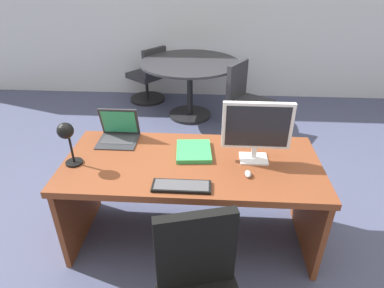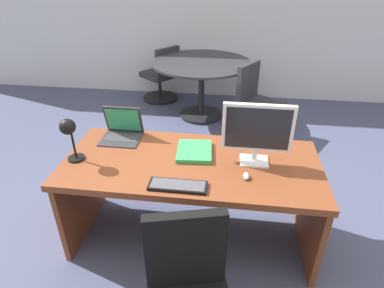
{
  "view_description": "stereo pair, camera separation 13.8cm",
  "coord_description": "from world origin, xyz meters",
  "px_view_note": "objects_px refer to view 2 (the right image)",
  "views": [
    {
      "loc": [
        0.13,
        -1.96,
        2.03
      ],
      "look_at": [
        0.0,
        0.04,
        0.87
      ],
      "focal_mm": 30.46,
      "sensor_mm": 36.0,
      "label": 1
    },
    {
      "loc": [
        0.26,
        -1.95,
        2.03
      ],
      "look_at": [
        0.0,
        0.04,
        0.87
      ],
      "focal_mm": 30.46,
      "sensor_mm": 36.0,
      "label": 2
    }
  ],
  "objects_px": {
    "mouse": "(246,176)",
    "book": "(194,151)",
    "desk": "(192,179)",
    "meeting_table": "(202,76)",
    "desk_lamp": "(69,132)",
    "meeting_chair_far": "(162,79)",
    "laptop": "(122,128)",
    "meeting_chair_near": "(257,108)",
    "keyboard": "(178,186)",
    "monitor": "(257,130)"
  },
  "relations": [
    {
      "from": "mouse",
      "to": "book",
      "type": "bearing_deg",
      "value": 144.68
    },
    {
      "from": "desk",
      "to": "meeting_table",
      "type": "relative_size",
      "value": 1.37
    },
    {
      "from": "book",
      "to": "meeting_table",
      "type": "distance_m",
      "value": 2.28
    },
    {
      "from": "desk_lamp",
      "to": "meeting_chair_far",
      "type": "distance_m",
      "value": 3.08
    },
    {
      "from": "laptop",
      "to": "meeting_chair_near",
      "type": "height_order",
      "value": "laptop"
    },
    {
      "from": "desk",
      "to": "meeting_chair_near",
      "type": "distance_m",
      "value": 1.96
    },
    {
      "from": "keyboard",
      "to": "desk_lamp",
      "type": "xyz_separation_m",
      "value": [
        -0.79,
        0.21,
        0.23
      ]
    },
    {
      "from": "meeting_chair_far",
      "to": "desk",
      "type": "bearing_deg",
      "value": -73.28
    },
    {
      "from": "monitor",
      "to": "meeting_chair_far",
      "type": "height_order",
      "value": "monitor"
    },
    {
      "from": "desk",
      "to": "book",
      "type": "height_order",
      "value": "book"
    },
    {
      "from": "meeting_chair_far",
      "to": "monitor",
      "type": "bearing_deg",
      "value": -65.42
    },
    {
      "from": "desk",
      "to": "meeting_table",
      "type": "xyz_separation_m",
      "value": [
        -0.18,
        2.34,
        0.04
      ]
    },
    {
      "from": "monitor",
      "to": "book",
      "type": "relative_size",
      "value": 1.49
    },
    {
      "from": "desk",
      "to": "book",
      "type": "distance_m",
      "value": 0.22
    },
    {
      "from": "book",
      "to": "meeting_chair_near",
      "type": "bearing_deg",
      "value": 72.44
    },
    {
      "from": "laptop",
      "to": "desk_lamp",
      "type": "relative_size",
      "value": 0.93
    },
    {
      "from": "meeting_table",
      "to": "meeting_chair_far",
      "type": "relative_size",
      "value": 1.55
    },
    {
      "from": "monitor",
      "to": "meeting_chair_near",
      "type": "bearing_deg",
      "value": 86.01
    },
    {
      "from": "keyboard",
      "to": "book",
      "type": "xyz_separation_m",
      "value": [
        0.05,
        0.42,
        0.01
      ]
    },
    {
      "from": "monitor",
      "to": "mouse",
      "type": "height_order",
      "value": "monitor"
    },
    {
      "from": "laptop",
      "to": "meeting_table",
      "type": "relative_size",
      "value": 0.23
    },
    {
      "from": "monitor",
      "to": "meeting_chair_near",
      "type": "distance_m",
      "value": 1.96
    },
    {
      "from": "monitor",
      "to": "desk_lamp",
      "type": "relative_size",
      "value": 1.44
    },
    {
      "from": "meeting_chair_near",
      "to": "desk",
      "type": "bearing_deg",
      "value": -107.16
    },
    {
      "from": "desk",
      "to": "desk_lamp",
      "type": "distance_m",
      "value": 0.94
    },
    {
      "from": "book",
      "to": "meeting_chair_near",
      "type": "relative_size",
      "value": 0.35
    },
    {
      "from": "meeting_chair_near",
      "to": "meeting_chair_far",
      "type": "distance_m",
      "value": 1.75
    },
    {
      "from": "meeting_table",
      "to": "mouse",
      "type": "bearing_deg",
      "value": -77.42
    },
    {
      "from": "book",
      "to": "meeting_chair_far",
      "type": "bearing_deg",
      "value": 107.26
    },
    {
      "from": "desk_lamp",
      "to": "mouse",
      "type": "bearing_deg",
      "value": -2.45
    },
    {
      "from": "keyboard",
      "to": "meeting_chair_near",
      "type": "height_order",
      "value": "meeting_chair_near"
    },
    {
      "from": "mouse",
      "to": "meeting_table",
      "type": "bearing_deg",
      "value": 102.58
    },
    {
      "from": "keyboard",
      "to": "meeting_table",
      "type": "relative_size",
      "value": 0.28
    },
    {
      "from": "laptop",
      "to": "mouse",
      "type": "relative_size",
      "value": 4.07
    },
    {
      "from": "keyboard",
      "to": "meeting_chair_far",
      "type": "bearing_deg",
      "value": 104.23
    },
    {
      "from": "book",
      "to": "meeting_chair_far",
      "type": "relative_size",
      "value": 0.37
    },
    {
      "from": "laptop",
      "to": "meeting_chair_far",
      "type": "height_order",
      "value": "laptop"
    },
    {
      "from": "book",
      "to": "meeting_table",
      "type": "relative_size",
      "value": 0.24
    },
    {
      "from": "keyboard",
      "to": "desk_lamp",
      "type": "distance_m",
      "value": 0.84
    },
    {
      "from": "laptop",
      "to": "desk_lamp",
      "type": "height_order",
      "value": "desk_lamp"
    },
    {
      "from": "book",
      "to": "meeting_chair_far",
      "type": "distance_m",
      "value": 2.96
    },
    {
      "from": "desk",
      "to": "meeting_chair_near",
      "type": "height_order",
      "value": "meeting_chair_near"
    },
    {
      "from": "mouse",
      "to": "desk_lamp",
      "type": "height_order",
      "value": "desk_lamp"
    },
    {
      "from": "desk",
      "to": "desk_lamp",
      "type": "xyz_separation_m",
      "value": [
        -0.83,
        -0.15,
        0.42
      ]
    },
    {
      "from": "desk",
      "to": "monitor",
      "type": "xyz_separation_m",
      "value": [
        0.45,
        0.01,
        0.44
      ]
    },
    {
      "from": "desk",
      "to": "book",
      "type": "xyz_separation_m",
      "value": [
        0.01,
        0.07,
        0.2
      ]
    },
    {
      "from": "keyboard",
      "to": "book",
      "type": "bearing_deg",
      "value": 82.92
    },
    {
      "from": "mouse",
      "to": "meeting_table",
      "type": "xyz_separation_m",
      "value": [
        -0.57,
        2.53,
        -0.16
      ]
    },
    {
      "from": "mouse",
      "to": "monitor",
      "type": "bearing_deg",
      "value": 74.57
    },
    {
      "from": "meeting_chair_near",
      "to": "meeting_chair_far",
      "type": "bearing_deg",
      "value": 145.01
    }
  ]
}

